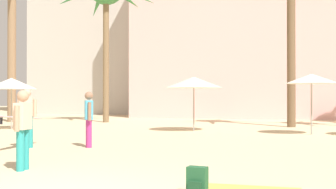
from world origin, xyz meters
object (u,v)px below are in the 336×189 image
(backpack, at_px, (197,181))
(person_mid_right, at_px, (23,126))
(cafe_umbrella_1, at_px, (11,84))
(cafe_umbrella_2, at_px, (311,79))
(person_mid_left, at_px, (89,117))
(person_far_left, at_px, (25,116))
(cafe_umbrella_3, at_px, (194,82))

(backpack, relative_size, person_mid_right, 0.26)
(cafe_umbrella_1, height_order, cafe_umbrella_2, cafe_umbrella_2)
(person_mid_right, relative_size, person_mid_left, 0.99)
(person_far_left, bearing_deg, person_mid_left, -77.94)
(backpack, height_order, person_far_left, person_far_left)
(cafe_umbrella_3, relative_size, backpack, 6.04)
(cafe_umbrella_3, bearing_deg, person_mid_right, -98.03)
(person_mid_left, bearing_deg, cafe_umbrella_2, 12.93)
(person_mid_left, bearing_deg, cafe_umbrella_3, 45.04)
(cafe_umbrella_2, distance_m, person_far_left, 10.95)
(cafe_umbrella_1, relative_size, cafe_umbrella_2, 0.99)
(cafe_umbrella_1, xyz_separation_m, person_far_left, (4.82, -6.45, -1.20))
(cafe_umbrella_2, bearing_deg, person_far_left, -141.45)
(cafe_umbrella_1, height_order, person_far_left, cafe_umbrella_1)
(person_far_left, bearing_deg, person_mid_right, -156.52)
(person_far_left, xyz_separation_m, person_mid_left, (1.72, 0.64, -0.03))
(cafe_umbrella_1, height_order, person_mid_right, cafe_umbrella_1)
(person_mid_right, bearing_deg, backpack, 155.66)
(cafe_umbrella_3, distance_m, backpack, 12.43)
(backpack, bearing_deg, person_far_left, -118.66)
(cafe_umbrella_1, bearing_deg, person_mid_left, -41.63)
(cafe_umbrella_1, distance_m, cafe_umbrella_2, 13.33)
(cafe_umbrella_1, height_order, cafe_umbrella_3, cafe_umbrella_1)
(backpack, xyz_separation_m, person_far_left, (-5.90, 4.66, 0.73))
(person_far_left, bearing_deg, cafe_umbrella_2, -59.84)
(cafe_umbrella_1, xyz_separation_m, backpack, (10.73, -11.11, -1.93))
(backpack, bearing_deg, cafe_umbrella_3, -159.71)
(backpack, bearing_deg, cafe_umbrella_2, 176.82)
(cafe_umbrella_2, relative_size, person_mid_left, 1.47)
(person_mid_right, distance_m, person_mid_left, 4.04)
(cafe_umbrella_2, xyz_separation_m, person_mid_left, (-6.78, -6.13, -1.32))
(cafe_umbrella_3, height_order, person_mid_right, cafe_umbrella_3)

